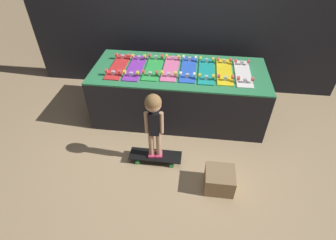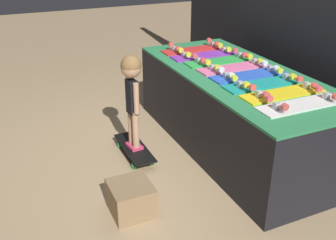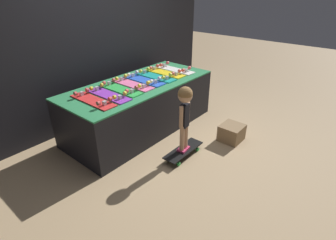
{
  "view_description": "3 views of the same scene",
  "coord_description": "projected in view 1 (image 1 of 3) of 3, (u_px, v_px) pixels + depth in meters",
  "views": [
    {
      "loc": [
        0.23,
        -2.45,
        2.42
      ],
      "look_at": [
        -0.07,
        -0.04,
        0.41
      ],
      "focal_mm": 28.0,
      "sensor_mm": 36.0,
      "label": 1
    },
    {
      "loc": [
        2.8,
        -1.34,
        1.87
      ],
      "look_at": [
        -0.1,
        -0.03,
        0.34
      ],
      "focal_mm": 42.0,
      "sensor_mm": 36.0,
      "label": 2
    },
    {
      "loc": [
        -2.49,
        -1.99,
        2.02
      ],
      "look_at": [
        -0.13,
        -0.03,
        0.4
      ],
      "focal_mm": 28.0,
      "sensor_mm": 36.0,
      "label": 3
    }
  ],
  "objects": [
    {
      "name": "skateboard_purple_on_rack",
      "position": [
        135.0,
        67.0,
        3.47
      ],
      "size": [
        0.2,
        0.7,
        0.09
      ],
      "color": "purple",
      "rests_on": "display_rack"
    },
    {
      "name": "display_rack",
      "position": [
        179.0,
        93.0,
        3.68
      ],
      "size": [
        2.3,
        0.98,
        0.73
      ],
      "color": "black",
      "rests_on": "ground_plane"
    },
    {
      "name": "skateboard_teal_on_rack",
      "position": [
        206.0,
        70.0,
        3.41
      ],
      "size": [
        0.2,
        0.7,
        0.09
      ],
      "color": "teal",
      "rests_on": "display_rack"
    },
    {
      "name": "child",
      "position": [
        154.0,
        116.0,
        2.76
      ],
      "size": [
        0.21,
        0.18,
        0.87
      ],
      "rotation": [
        0.0,
        0.0,
        0.11
      ],
      "color": "#E03D6B",
      "rests_on": "skateboard_on_floor"
    },
    {
      "name": "skateboard_pink_on_rack",
      "position": [
        171.0,
        67.0,
        3.46
      ],
      "size": [
        0.2,
        0.7,
        0.09
      ],
      "color": "pink",
      "rests_on": "display_rack"
    },
    {
      "name": "storage_box",
      "position": [
        219.0,
        180.0,
        2.83
      ],
      "size": [
        0.31,
        0.3,
        0.23
      ],
      "color": "#8E704C",
      "rests_on": "ground_plane"
    },
    {
      "name": "skateboard_yellow_on_rack",
      "position": [
        224.0,
        71.0,
        3.39
      ],
      "size": [
        0.2,
        0.7,
        0.09
      ],
      "color": "yellow",
      "rests_on": "display_rack"
    },
    {
      "name": "skateboard_green_on_rack",
      "position": [
        153.0,
        67.0,
        3.48
      ],
      "size": [
        0.2,
        0.7,
        0.09
      ],
      "color": "green",
      "rests_on": "display_rack"
    },
    {
      "name": "skateboard_white_on_rack",
      "position": [
        243.0,
        73.0,
        3.35
      ],
      "size": [
        0.2,
        0.7,
        0.09
      ],
      "color": "white",
      "rests_on": "display_rack"
    },
    {
      "name": "back_wall",
      "position": [
        185.0,
        16.0,
        3.8
      ],
      "size": [
        4.84,
        0.1,
        2.33
      ],
      "color": "black",
      "rests_on": "ground_plane"
    },
    {
      "name": "ground_plane",
      "position": [
        174.0,
        142.0,
        3.44
      ],
      "size": [
        16.0,
        16.0,
        0.0
      ],
      "primitive_type": "plane",
      "color": "tan"
    },
    {
      "name": "skateboard_red_on_rack",
      "position": [
        118.0,
        66.0,
        3.49
      ],
      "size": [
        0.2,
        0.7,
        0.09
      ],
      "color": "red",
      "rests_on": "display_rack"
    },
    {
      "name": "skateboard_on_floor",
      "position": [
        155.0,
        156.0,
        3.16
      ],
      "size": [
        0.62,
        0.2,
        0.09
      ],
      "color": "black",
      "rests_on": "ground_plane"
    },
    {
      "name": "skateboard_blue_on_rack",
      "position": [
        188.0,
        68.0,
        3.44
      ],
      "size": [
        0.2,
        0.7,
        0.09
      ],
      "color": "blue",
      "rests_on": "display_rack"
    }
  ]
}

